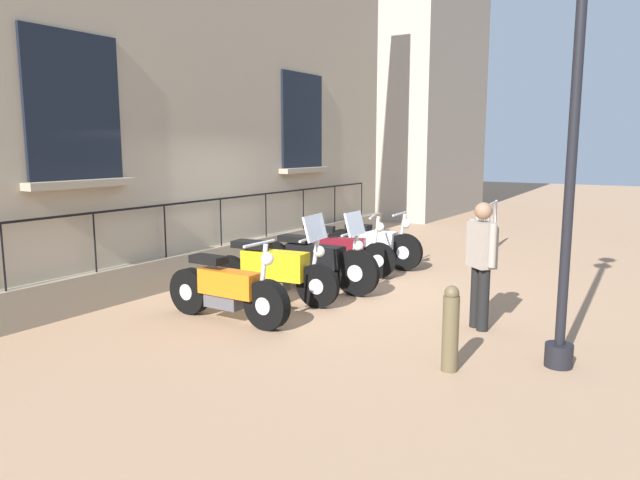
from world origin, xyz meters
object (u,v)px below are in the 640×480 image
motorcycle_black (314,261)px  motorcycle_white (373,245)px  pedestrian_standing (481,259)px  motorcycle_maroon (338,252)px  bollard (451,328)px  motorcycle_orange (227,291)px  lamppost (579,52)px  crowd_barrier (487,227)px  motorcycle_yellow (274,270)px

motorcycle_black → motorcycle_white: (-0.05, 2.09, -0.04)m
motorcycle_white → pedestrian_standing: pedestrian_standing is taller
motorcycle_maroon → bollard: (3.20, -3.22, 0.03)m
bollard → pedestrian_standing: bearing=96.8°
motorcycle_orange → lamppost: bearing=8.5°
motorcycle_maroon → bollard: bearing=-45.1°
motorcycle_black → motorcycle_maroon: 1.11m
pedestrian_standing → crowd_barrier: bearing=106.0°
motorcycle_maroon → lamppost: 5.53m
motorcycle_black → motorcycle_maroon: size_ratio=1.15×
crowd_barrier → motorcycle_orange: bearing=-101.6°
lamppost → bollard: size_ratio=5.50×
motorcycle_orange → motorcycle_maroon: 3.10m
lamppost → bollard: (-0.91, -0.71, -2.68)m
motorcycle_orange → bollard: motorcycle_orange is taller
motorcycle_black → lamppost: (3.91, -1.42, 2.67)m
motorcycle_maroon → bollard: size_ratio=2.24×
motorcycle_yellow → crowd_barrier: size_ratio=1.01×
motorcycle_maroon → crowd_barrier: size_ratio=0.96×
motorcycle_orange → motorcycle_black: size_ratio=0.85×
motorcycle_yellow → crowd_barrier: bearing=75.6°
pedestrian_standing → motorcycle_yellow: bearing=-173.6°
motorcycle_black → bollard: (3.00, -2.13, -0.01)m
pedestrian_standing → motorcycle_maroon: bearing=150.8°
motorcycle_yellow → pedestrian_standing: bearing=6.4°
motorcycle_yellow → crowd_barrier: motorcycle_yellow is taller
motorcycle_orange → pedestrian_standing: 3.22m
bollard → motorcycle_white: bearing=125.8°
motorcycle_yellow → motorcycle_maroon: (-0.11, 2.01, -0.05)m
motorcycle_white → motorcycle_orange: bearing=-89.8°
pedestrian_standing → bollard: bearing=-83.2°
motorcycle_yellow → lamppost: lamppost is taller
motorcycle_yellow → motorcycle_maroon: motorcycle_yellow is taller
motorcycle_orange → motorcycle_black: bearing=89.1°
motorcycle_black → motorcycle_white: motorcycle_black is taller
crowd_barrier → pedestrian_standing: (1.49, -5.21, 0.32)m
motorcycle_black → crowd_barrier: motorcycle_black is taller
motorcycle_black → lamppost: bearing=-20.0°
motorcycle_black → crowd_barrier: 4.80m
motorcycle_yellow → motorcycle_white: size_ratio=1.07×
lamppost → motorcycle_yellow: bearing=172.9°
motorcycle_orange → motorcycle_white: (-0.02, 4.10, 0.02)m
motorcycle_white → lamppost: size_ratio=0.40×
motorcycle_white → motorcycle_black: bearing=-88.7°
crowd_barrier → motorcycle_yellow: bearing=-104.4°
motorcycle_black → motorcycle_maroon: (-0.20, 1.09, -0.04)m
motorcycle_black → crowd_barrier: bearing=74.0°
crowd_barrier → pedestrian_standing: 5.43m
crowd_barrier → bollard: (1.67, -6.75, -0.12)m
motorcycle_maroon → motorcycle_yellow: bearing=-86.9°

